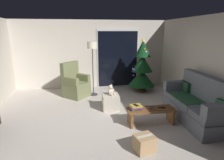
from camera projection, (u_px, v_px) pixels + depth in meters
The scene contains 17 objects.
ground_plane at pixel (100, 123), 4.34m from camera, with size 7.00×7.00×0.00m, color #BCB2A8.
wall_back at pixel (92, 54), 6.94m from camera, with size 5.72×0.12×2.50m, color beige.
wall_right at pixel (217, 67), 4.45m from camera, with size 0.12×6.00×2.50m, color beige.
patio_door_frame at pixel (118, 58), 7.06m from camera, with size 1.60×0.02×2.20m, color silver.
patio_door_glass at pixel (118, 59), 7.05m from camera, with size 1.50×0.02×2.10m, color black.
couch at pixel (197, 104), 4.40m from camera, with size 0.80×1.95×1.08m.
coffee_table at pixel (151, 114), 4.25m from camera, with size 1.10×0.40×0.37m.
remote_graphite at pixel (151, 108), 4.24m from camera, with size 0.04×0.16×0.02m, color #333338.
remote_black at pixel (162, 107), 4.27m from camera, with size 0.04×0.16×0.02m, color black.
book_stack at pixel (136, 107), 4.18m from camera, with size 0.28×0.22×0.10m.
cell_phone at pixel (136, 105), 4.16m from camera, with size 0.07×0.14×0.01m, color black.
christmas_tree at pixel (142, 68), 6.44m from camera, with size 0.92×0.92×1.88m.
armchair at pixel (75, 85), 6.03m from camera, with size 0.97×0.97×1.13m.
floor_lamp at pixel (92, 50), 5.88m from camera, with size 0.32×0.32×1.78m.
ottoman at pixel (111, 102), 5.06m from camera, with size 0.44×0.44×0.42m, color beige.
teddy_bear_cream at pixel (111, 91), 4.97m from camera, with size 0.21×0.22×0.29m.
cardboard_box_taped_mid_floor at pixel (144, 143), 3.30m from camera, with size 0.41×0.37×0.30m.
Camera 1 is at (-0.34, -3.93, 2.10)m, focal length 29.47 mm.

